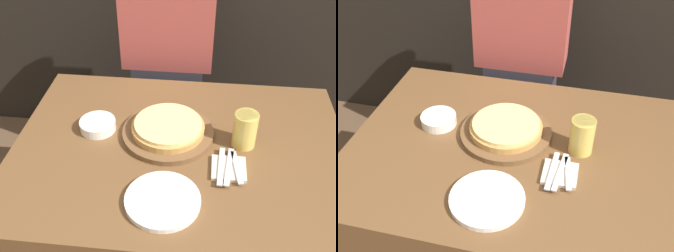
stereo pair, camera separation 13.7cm
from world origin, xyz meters
The scene contains 10 objects.
dining_table centered at (0.00, 0.00, 0.35)m, with size 1.15×0.85×0.70m.
pizza_on_board centered at (-0.05, 0.06, 0.73)m, with size 0.32×0.32×0.06m.
beer_glass centered at (0.22, 0.04, 0.77)m, with size 0.08×0.08×0.13m.
dinner_plate centered at (-0.03, -0.25, 0.71)m, with size 0.23×0.23×0.02m.
side_bowl centered at (-0.30, 0.07, 0.72)m, with size 0.13×0.13×0.04m.
napkin_stack centered at (0.17, -0.10, 0.71)m, with size 0.11×0.11×0.01m.
fork centered at (0.14, -0.10, 0.72)m, with size 0.03×0.17×0.00m.
dinner_knife centered at (0.17, -0.10, 0.72)m, with size 0.04×0.17×0.00m.
spoon centered at (0.19, -0.10, 0.72)m, with size 0.04×0.15×0.00m.
diner_person centered at (-0.11, 0.63, 0.62)m, with size 0.41×0.20×1.28m.
Camera 1 is at (0.07, -1.01, 1.60)m, focal length 42.00 mm.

